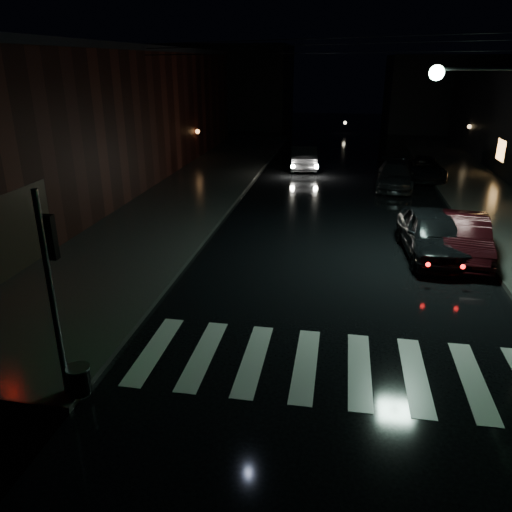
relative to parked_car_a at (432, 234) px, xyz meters
The scene contains 13 objects.
ground 10.20m from the parked_car_a, 127.46° to the right, with size 120.00×120.00×0.00m, color black.
sidewalk_left 12.68m from the parked_car_a, 152.06° to the left, with size 6.00×44.00×0.15m, color #282826.
sidewalk_right 7.09m from the parked_car_a, 57.23° to the left, with size 4.00×44.00×0.15m, color #282826.
building_left 20.02m from the parked_car_a, 156.43° to the left, with size 10.00×36.00×7.00m, color black.
building_far_left 40.45m from the parked_car_a, 113.66° to the left, with size 14.00×10.00×8.00m, color black.
building_far_right 37.85m from the parked_car_a, 78.05° to the left, with size 14.00×10.00×7.00m, color black.
crosswalk 8.25m from the parked_car_a, 112.81° to the right, with size 9.00×3.00×0.01m, color beige.
signal_pole_corner 12.67m from the parked_car_a, 131.15° to the right, with size 0.68×0.61×4.20m.
parked_car_a is the anchor object (origin of this frame).
parked_car_b 1.06m from the parked_car_a, ahead, with size 1.55×4.45×1.47m, color black.
parked_car_c 10.29m from the parked_car_a, 92.13° to the left, with size 1.88×4.61×1.34m, color black.
parked_car_d 12.77m from the parked_car_a, 83.63° to the left, with size 2.11×4.59×1.27m, color black.
oncoming_car 15.66m from the parked_car_a, 111.28° to the left, with size 1.58×4.54×1.50m, color black.
Camera 1 is at (2.93, -9.19, 6.41)m, focal length 35.00 mm.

